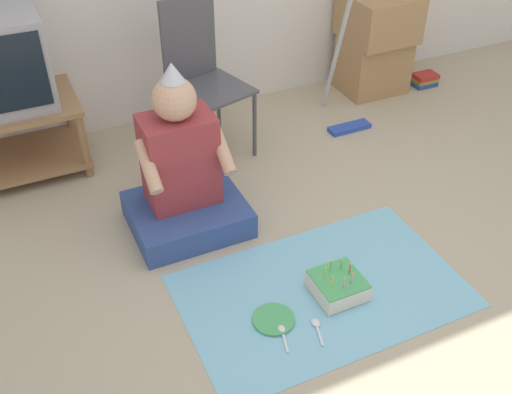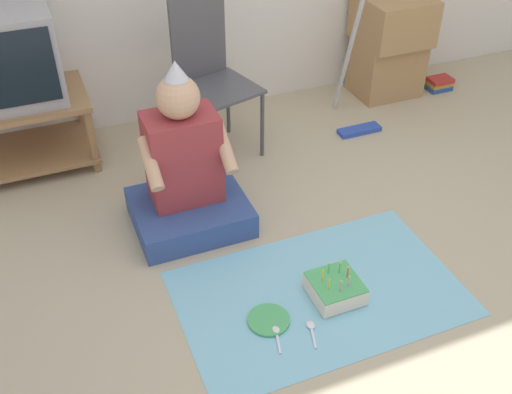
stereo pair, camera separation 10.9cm
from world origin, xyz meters
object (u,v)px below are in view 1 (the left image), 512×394
object	(u,v)px
birthday_cake	(338,285)
folding_chair	(200,70)
dust_mop	(347,69)
person_seated	(183,178)
paper_plate	(274,319)
cardboard_box_stack	(376,41)
book_pile	(424,80)

from	to	relation	value
birthday_cake	folding_chair	bearing A→B (deg)	94.14
dust_mop	person_seated	distance (m)	1.38
dust_mop	paper_plate	size ratio (longest dim) A/B	7.00
cardboard_box_stack	paper_plate	bearing A→B (deg)	-133.78
folding_chair	birthday_cake	xyz separation A→B (m)	(0.10, -1.40, -0.47)
cardboard_box_stack	person_seated	xyz separation A→B (m)	(-1.71, -0.87, -0.08)
cardboard_box_stack	paper_plate	size ratio (longest dim) A/B	3.72
book_pile	paper_plate	distance (m)	2.52
book_pile	person_seated	world-z (taller)	person_seated
paper_plate	book_pile	bearing A→B (deg)	38.04
book_pile	paper_plate	bearing A→B (deg)	-141.96
birthday_cake	cardboard_box_stack	bearing A→B (deg)	52.40
folding_chair	book_pile	distance (m)	1.82
folding_chair	birthday_cake	world-z (taller)	folding_chair
person_seated	birthday_cake	world-z (taller)	person_seated
dust_mop	book_pile	distance (m)	0.93
book_pile	cardboard_box_stack	bearing A→B (deg)	164.83
dust_mop	birthday_cake	size ratio (longest dim) A/B	5.87
dust_mop	book_pile	xyz separation A→B (m)	(0.83, 0.22, -0.34)
birthday_cake	paper_plate	xyz separation A→B (m)	(-0.33, -0.03, -0.04)
folding_chair	cardboard_box_stack	bearing A→B (deg)	9.78
dust_mop	paper_plate	xyz separation A→B (m)	(-1.15, -1.33, -0.37)
paper_plate	person_seated	bearing A→B (deg)	98.20
book_pile	paper_plate	world-z (taller)	book_pile
book_pile	birthday_cake	distance (m)	2.25
birthday_cake	paper_plate	bearing A→B (deg)	-175.45
cardboard_box_stack	birthday_cake	xyz separation A→B (m)	(-1.26, -1.63, -0.31)
dust_mop	paper_plate	bearing A→B (deg)	-130.91
folding_chair	person_seated	distance (m)	0.76
folding_chair	birthday_cake	bearing A→B (deg)	-85.86
book_pile	birthday_cake	world-z (taller)	birthday_cake
birthday_cake	paper_plate	world-z (taller)	birthday_cake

